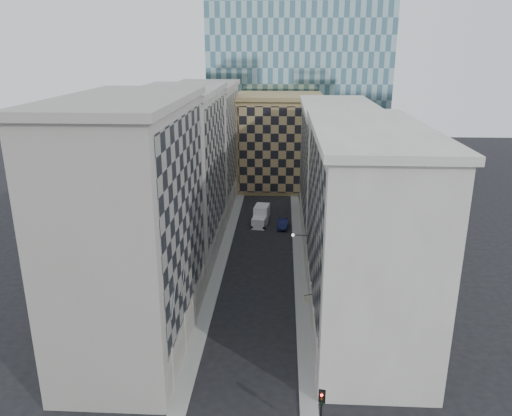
% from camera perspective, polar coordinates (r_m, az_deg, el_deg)
% --- Properties ---
extents(sidewalk_west, '(1.50, 100.00, 0.15)m').
position_cam_1_polar(sidewalk_west, '(68.34, -3.94, -5.93)').
color(sidewalk_west, gray).
rests_on(sidewalk_west, ground).
extents(sidewalk_east, '(1.50, 100.00, 0.15)m').
position_cam_1_polar(sidewalk_east, '(67.91, 4.94, -6.12)').
color(sidewalk_east, gray).
rests_on(sidewalk_east, ground).
extents(bldg_left_a, '(10.80, 22.80, 23.70)m').
position_cam_1_polar(bldg_left_a, '(47.82, -13.71, -1.99)').
color(bldg_left_a, gray).
rests_on(bldg_left_a, ground).
extents(bldg_left_b, '(10.80, 22.80, 22.70)m').
position_cam_1_polar(bldg_left_b, '(68.39, -8.54, 3.90)').
color(bldg_left_b, gray).
rests_on(bldg_left_b, ground).
extents(bldg_left_c, '(10.80, 22.80, 21.70)m').
position_cam_1_polar(bldg_left_c, '(89.64, -5.77, 7.03)').
color(bldg_left_c, gray).
rests_on(bldg_left_c, ground).
extents(bldg_right_a, '(10.80, 26.80, 20.70)m').
position_cam_1_polar(bldg_right_a, '(50.75, 12.09, -2.51)').
color(bldg_right_a, '#BBB6AB').
rests_on(bldg_right_a, ground).
extents(bldg_right_b, '(10.80, 28.80, 19.70)m').
position_cam_1_polar(bldg_right_b, '(76.53, 9.12, 4.25)').
color(bldg_right_b, '#BBB6AB').
rests_on(bldg_right_b, ground).
extents(tan_block, '(16.80, 14.80, 18.80)m').
position_cam_1_polar(tan_block, '(101.53, 2.63, 7.60)').
color(tan_block, '#9C8552').
rests_on(tan_block, ground).
extents(church_tower, '(7.20, 7.20, 51.50)m').
position_cam_1_polar(church_tower, '(114.00, 1.78, 17.60)').
color(church_tower, '#312A26').
rests_on(church_tower, ground).
extents(flagpoles_left, '(0.10, 6.33, 2.33)m').
position_cam_1_polar(flagpoles_left, '(43.67, -8.83, -9.13)').
color(flagpoles_left, gray).
rests_on(flagpoles_left, ground).
extents(bracket_lamp, '(1.98, 0.36, 0.36)m').
position_cam_1_polar(bracket_lamp, '(59.99, 4.42, -3.11)').
color(bracket_lamp, black).
rests_on(bracket_lamp, ground).
extents(traffic_light, '(0.51, 0.47, 4.07)m').
position_cam_1_polar(traffic_light, '(39.09, 7.48, -21.36)').
color(traffic_light, black).
rests_on(traffic_light, sidewalk_east).
extents(box_truck, '(2.90, 5.66, 2.97)m').
position_cam_1_polar(box_truck, '(81.29, 0.58, -0.99)').
color(box_truck, white).
rests_on(box_truck, ground).
extents(dark_car, '(1.88, 4.45, 1.43)m').
position_cam_1_polar(dark_car, '(80.00, 3.11, -1.77)').
color(dark_car, '#10163D').
rests_on(dark_car, ground).
extents(shop_sign, '(0.85, 0.75, 0.85)m').
position_cam_1_polar(shop_sign, '(50.69, 5.80, -10.26)').
color(shop_sign, black).
rests_on(shop_sign, ground).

